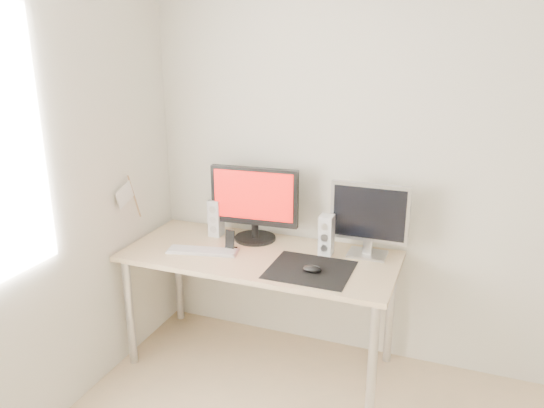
% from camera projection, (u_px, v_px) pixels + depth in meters
% --- Properties ---
extents(wall_back, '(3.50, 0.00, 3.50)m').
position_uv_depth(wall_back, '(437.00, 167.00, 2.97)').
color(wall_back, silver).
rests_on(wall_back, ground).
extents(mousepad, '(0.45, 0.40, 0.00)m').
position_uv_depth(mousepad, '(310.00, 270.00, 2.90)').
color(mousepad, black).
rests_on(mousepad, desk).
extents(mouse, '(0.11, 0.06, 0.04)m').
position_uv_depth(mouse, '(312.00, 269.00, 2.86)').
color(mouse, black).
rests_on(mouse, mousepad).
extents(desk, '(1.60, 0.70, 0.73)m').
position_uv_depth(desk, '(260.00, 266.00, 3.14)').
color(desk, '#D1B587').
rests_on(desk, ground).
extents(main_monitor, '(0.55, 0.28, 0.47)m').
position_uv_depth(main_monitor, '(254.00, 201.00, 3.25)').
color(main_monitor, black).
rests_on(main_monitor, desk).
extents(second_monitor, '(0.45, 0.16, 0.43)m').
position_uv_depth(second_monitor, '(369.00, 216.00, 3.02)').
color(second_monitor, silver).
rests_on(second_monitor, desk).
extents(speaker_left, '(0.08, 0.09, 0.24)m').
position_uv_depth(speaker_left, '(216.00, 218.00, 3.37)').
color(speaker_left, silver).
rests_on(speaker_left, desk).
extents(speaker_right, '(0.08, 0.09, 0.24)m').
position_uv_depth(speaker_right, '(326.00, 235.00, 3.07)').
color(speaker_right, white).
rests_on(speaker_right, desk).
extents(keyboard, '(0.44, 0.20, 0.02)m').
position_uv_depth(keyboard, '(203.00, 251.00, 3.14)').
color(keyboard, silver).
rests_on(keyboard, desk).
extents(phone_dock, '(0.07, 0.06, 0.13)m').
position_uv_depth(phone_dock, '(230.00, 244.00, 3.16)').
color(phone_dock, black).
rests_on(phone_dock, desk).
extents(pennant, '(0.01, 0.23, 0.29)m').
position_uv_depth(pennant, '(128.00, 195.00, 3.16)').
color(pennant, '#A57F54').
rests_on(pennant, wall_left).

